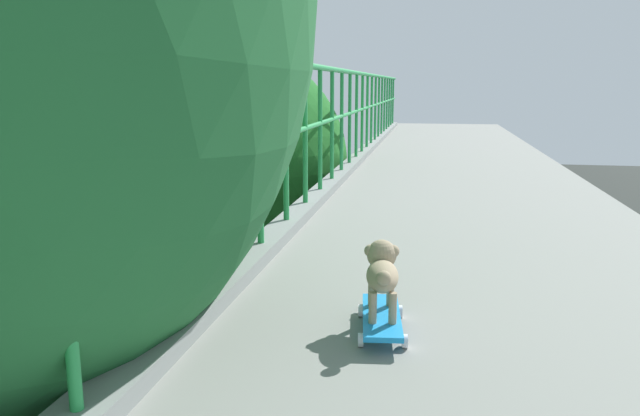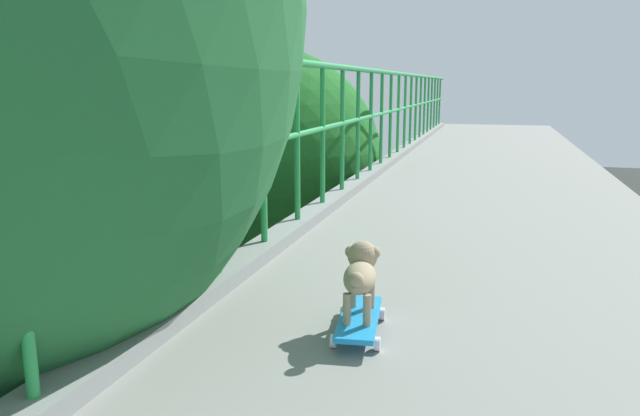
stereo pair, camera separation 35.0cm
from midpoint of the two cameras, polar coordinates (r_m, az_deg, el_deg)
The scene contains 5 objects.
car_yellow_cab_sixth at distance 15.16m, azimuth -22.31°, elevation -15.03°, with size 1.90×3.91×1.66m.
city_bus at distance 27.71m, azimuth -3.41°, elevation -0.05°, with size 2.71×11.58×3.06m.
roadside_tree_far at distance 9.37m, azimuth -4.37°, elevation 3.84°, with size 3.64×3.64×7.85m.
toy_skateboard at distance 2.82m, azimuth 7.30°, elevation -10.34°, with size 0.26×0.55×0.08m.
small_dog at distance 2.79m, azimuth 7.44°, elevation -5.97°, with size 0.19×0.41×0.32m.
Camera 2 is at (1.19, 0.61, 7.26)m, focal length 34.22 mm.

